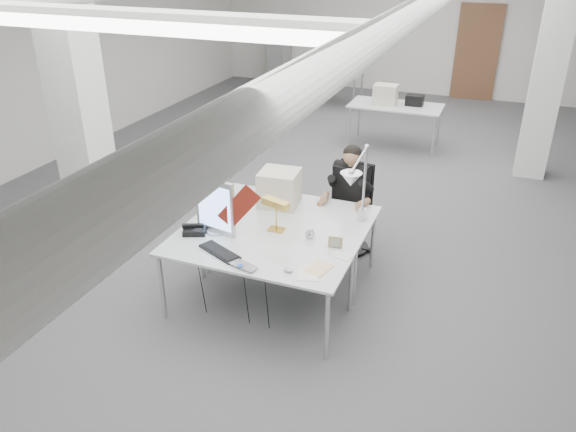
% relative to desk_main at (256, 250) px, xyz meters
% --- Properties ---
extents(room_shell, '(10.04, 14.04, 3.24)m').
position_rel_desk_main_xyz_m(room_shell, '(0.04, 2.63, 0.95)').
color(room_shell, '#4C4C4E').
rests_on(room_shell, ground).
extents(desk_main, '(1.80, 0.90, 0.02)m').
position_rel_desk_main_xyz_m(desk_main, '(0.00, 0.00, 0.00)').
color(desk_main, silver).
rests_on(desk_main, room_shell).
extents(desk_second, '(1.80, 0.90, 0.02)m').
position_rel_desk_main_xyz_m(desk_second, '(0.00, 0.90, 0.00)').
color(desk_second, silver).
rests_on(desk_second, room_shell).
extents(bg_desk_a, '(1.60, 0.80, 0.02)m').
position_rel_desk_main_xyz_m(bg_desk_a, '(0.20, 5.50, 0.00)').
color(bg_desk_a, silver).
rests_on(bg_desk_a, room_shell).
extents(bg_desk_b, '(1.60, 0.80, 0.02)m').
position_rel_desk_main_xyz_m(bg_desk_b, '(-1.80, 7.70, 0.00)').
color(bg_desk_b, silver).
rests_on(bg_desk_b, room_shell).
extents(filing_cabinet, '(0.45, 0.55, 1.20)m').
position_rel_desk_main_xyz_m(filing_cabinet, '(-3.50, 9.15, -0.14)').
color(filing_cabinet, gray).
rests_on(filing_cabinet, room_shell).
extents(office_chair, '(0.65, 0.65, 1.12)m').
position_rel_desk_main_xyz_m(office_chair, '(0.49, 1.60, -0.18)').
color(office_chair, black).
rests_on(office_chair, room_shell).
extents(seated_person, '(0.52, 0.61, 0.80)m').
position_rel_desk_main_xyz_m(seated_person, '(0.49, 1.55, 0.16)').
color(seated_person, black).
rests_on(seated_person, office_chair).
extents(monitor, '(0.46, 0.13, 0.57)m').
position_rel_desk_main_xyz_m(monitor, '(-0.52, 0.17, 0.30)').
color(monitor, silver).
rests_on(monitor, desk_main).
extents(pennant, '(0.44, 0.09, 0.48)m').
position_rel_desk_main_xyz_m(pennant, '(-0.24, 0.14, 0.35)').
color(pennant, maroon).
rests_on(pennant, monitor).
extents(keyboard, '(0.48, 0.33, 0.02)m').
position_rel_desk_main_xyz_m(keyboard, '(-0.29, -0.19, 0.02)').
color(keyboard, black).
rests_on(keyboard, desk_main).
extents(laptop, '(0.33, 0.26, 0.02)m').
position_rel_desk_main_xyz_m(laptop, '(0.01, -0.37, 0.02)').
color(laptop, '#B6B6BB').
rests_on(laptop, desk_main).
extents(mouse, '(0.10, 0.08, 0.03)m').
position_rel_desk_main_xyz_m(mouse, '(0.43, -0.27, 0.03)').
color(mouse, '#A3A3A8').
rests_on(mouse, desk_main).
extents(bankers_lamp, '(0.35, 0.23, 0.36)m').
position_rel_desk_main_xyz_m(bankers_lamp, '(0.03, 0.42, 0.19)').
color(bankers_lamp, '#CA8A3F').
rests_on(bankers_lamp, desk_main).
extents(desk_phone, '(0.28, 0.26, 0.05)m').
position_rel_desk_main_xyz_m(desk_phone, '(-0.71, 0.07, 0.04)').
color(desk_phone, black).
rests_on(desk_phone, desk_main).
extents(picture_frame_left, '(0.14, 0.05, 0.11)m').
position_rel_desk_main_xyz_m(picture_frame_left, '(-0.65, 0.30, 0.07)').
color(picture_frame_left, olive).
rests_on(picture_frame_left, desk_main).
extents(picture_frame_right, '(0.14, 0.05, 0.11)m').
position_rel_desk_main_xyz_m(picture_frame_right, '(0.68, 0.31, 0.07)').
color(picture_frame_right, tan).
rests_on(picture_frame_right, desk_main).
extents(desk_clock, '(0.10, 0.06, 0.10)m').
position_rel_desk_main_xyz_m(desk_clock, '(0.40, 0.39, 0.06)').
color(desk_clock, '#B4B4B9').
rests_on(desk_clock, desk_main).
extents(paper_stack_a, '(0.26, 0.31, 0.01)m').
position_rel_desk_main_xyz_m(paper_stack_a, '(0.60, -0.22, 0.02)').
color(paper_stack_a, white).
rests_on(paper_stack_a, desk_main).
extents(paper_stack_b, '(0.22, 0.27, 0.01)m').
position_rel_desk_main_xyz_m(paper_stack_b, '(0.67, -0.12, 0.02)').
color(paper_stack_b, '#F8D894').
rests_on(paper_stack_b, desk_main).
extents(paper_stack_c, '(0.21, 0.17, 0.01)m').
position_rel_desk_main_xyz_m(paper_stack_c, '(0.79, 0.17, 0.02)').
color(paper_stack_c, silver).
rests_on(paper_stack_c, desk_main).
extents(beige_monitor, '(0.45, 0.43, 0.39)m').
position_rel_desk_main_xyz_m(beige_monitor, '(-0.17, 1.00, 0.21)').
color(beige_monitor, beige).
rests_on(beige_monitor, desk_second).
extents(architect_lamp, '(0.23, 0.66, 0.85)m').
position_rel_desk_main_xyz_m(architect_lamp, '(0.77, 0.72, 0.44)').
color(architect_lamp, '#B3B4B8').
rests_on(architect_lamp, desk_second).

